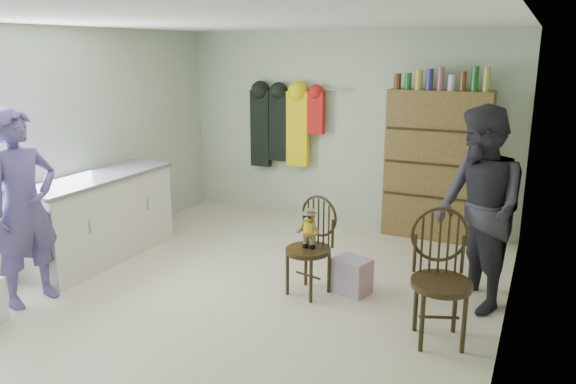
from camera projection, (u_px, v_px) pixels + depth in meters
The scene contains 10 objects.
ground_plane at pixel (256, 288), 5.48m from camera, with size 5.00×5.00×0.00m, color beige.
room_walls at pixel (279, 121), 5.56m from camera, with size 5.00×5.00×5.00m.
counter at pixel (99, 217), 6.16m from camera, with size 0.64×1.86×0.94m.
chair_front at pixel (311, 239), 5.26m from camera, with size 0.50×0.50×0.94m.
chair_far at pixel (440, 272), 4.41m from camera, with size 0.61×0.61×1.07m.
striped_bag at pixel (352, 276), 5.34m from camera, with size 0.33×0.25×0.34m, color #E57283.
person_left at pixel (24, 208), 4.99m from camera, with size 0.65×0.43×1.79m, color #564987.
person_right at pixel (479, 209), 4.90m from camera, with size 0.88×0.69×1.82m, color #2D2B33.
dresser at pixel (436, 164), 6.76m from camera, with size 1.20×0.39×2.08m.
coat_rack at pixel (284, 126), 7.60m from camera, with size 1.42×0.12×1.09m.
Camera 1 is at (2.43, -4.47, 2.28)m, focal length 35.00 mm.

